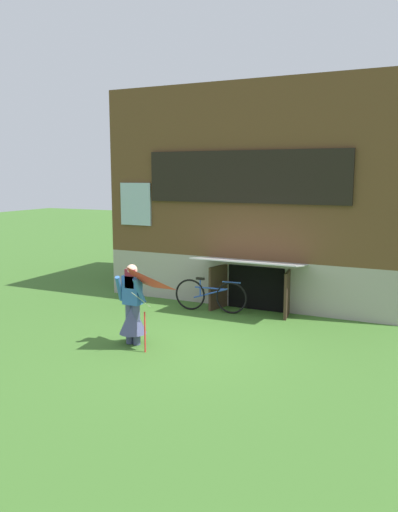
# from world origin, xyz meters

# --- Properties ---
(ground_plane) EXTENTS (60.00, 60.00, 0.00)m
(ground_plane) POSITION_xyz_m (0.00, 0.00, 0.00)
(ground_plane) COLOR #3D6B28
(log_house) EXTENTS (7.56, 5.55, 5.37)m
(log_house) POSITION_xyz_m (-0.00, 5.21, 2.69)
(log_house) COLOR #9E998E
(log_house) RESTS_ON ground_plane
(person) EXTENTS (0.61, 0.52, 1.55)m
(person) POSITION_xyz_m (-0.96, -0.44, 0.65)
(person) COLOR #474C75
(person) RESTS_ON ground_plane
(kite) EXTENTS (1.04, 1.08, 1.47)m
(kite) POSITION_xyz_m (-0.71, -0.99, 1.21)
(kite) COLOR red
(kite) RESTS_ON ground_plane
(bicycle_blue) EXTENTS (1.77, 0.23, 0.81)m
(bicycle_blue) POSITION_xyz_m (-0.58, 2.33, 0.39)
(bicycle_blue) COLOR black
(bicycle_blue) RESTS_ON ground_plane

